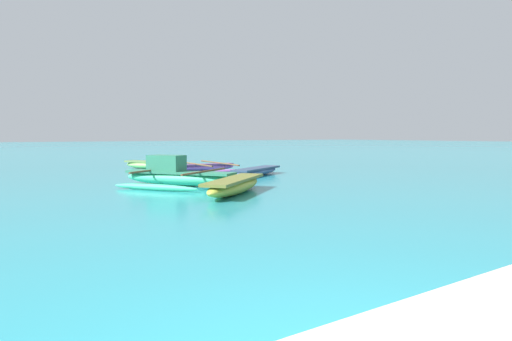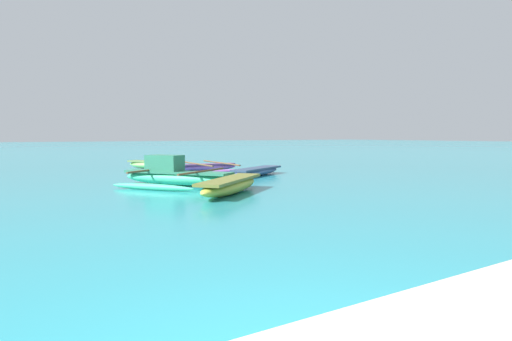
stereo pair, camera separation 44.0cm
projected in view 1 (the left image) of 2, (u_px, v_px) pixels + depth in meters
name	position (u px, v px, depth m)	size (l,w,h in m)	color
moored_boat_0	(178.00, 176.00, 15.26)	(4.24, 4.20, 1.01)	#3FCA93
moored_boat_1	(146.00, 164.00, 22.82)	(1.73, 2.67, 0.39)	#A4E271
moored_boat_2	(206.00, 167.00, 21.61)	(2.89, 4.61, 0.38)	#B45EBE
moored_boat_3	(235.00, 185.00, 13.14)	(3.48, 3.04, 0.45)	#B0B73F
moored_boat_4	(257.00, 171.00, 19.04)	(3.50, 2.45, 0.33)	#43669B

